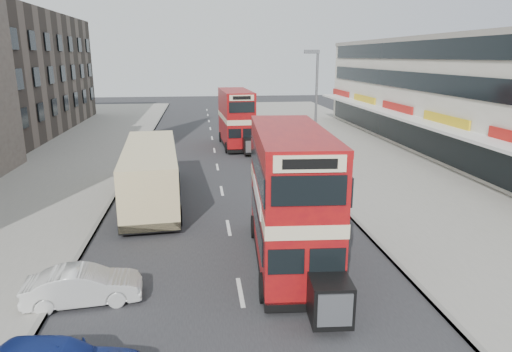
{
  "coord_description": "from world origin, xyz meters",
  "views": [
    {
      "loc": [
        -1.2,
        -11.75,
        7.73
      ],
      "look_at": [
        1.18,
        7.17,
        2.68
      ],
      "focal_mm": 31.82,
      "sensor_mm": 36.0,
      "label": 1
    }
  ],
  "objects_px": {
    "bus_main": "(290,197)",
    "car_left_front": "(83,286)",
    "car_right_c": "(262,133)",
    "car_right_a": "(293,164)",
    "coach": "(151,172)",
    "car_right_b": "(279,152)",
    "bus_second": "(236,118)",
    "cyclist": "(276,155)",
    "pedestrian_near": "(341,165)",
    "street_lamp": "(315,102)"
  },
  "relations": [
    {
      "from": "coach",
      "to": "car_right_b",
      "type": "height_order",
      "value": "coach"
    },
    {
      "from": "car_right_a",
      "to": "bus_second",
      "type": "bearing_deg",
      "value": -169.27
    },
    {
      "from": "bus_second",
      "to": "car_left_front",
      "type": "height_order",
      "value": "bus_second"
    },
    {
      "from": "car_right_c",
      "to": "bus_main",
      "type": "bearing_deg",
      "value": -7.28
    },
    {
      "from": "street_lamp",
      "to": "car_right_b",
      "type": "xyz_separation_m",
      "value": [
        -1.67,
        3.83,
        -4.19
      ]
    },
    {
      "from": "street_lamp",
      "to": "car_left_front",
      "type": "xyz_separation_m",
      "value": [
        -11.58,
        -16.02,
        -4.19
      ]
    },
    {
      "from": "street_lamp",
      "to": "car_right_b",
      "type": "bearing_deg",
      "value": 113.58
    },
    {
      "from": "bus_main",
      "to": "car_right_b",
      "type": "bearing_deg",
      "value": -95.09
    },
    {
      "from": "car_right_a",
      "to": "pedestrian_near",
      "type": "relative_size",
      "value": 3.25
    },
    {
      "from": "coach",
      "to": "cyclist",
      "type": "xyz_separation_m",
      "value": [
        8.19,
        7.73,
        -0.96
      ]
    },
    {
      "from": "bus_second",
      "to": "car_right_b",
      "type": "bearing_deg",
      "value": 113.82
    },
    {
      "from": "street_lamp",
      "to": "coach",
      "type": "bearing_deg",
      "value": -152.39
    },
    {
      "from": "bus_main",
      "to": "pedestrian_near",
      "type": "bearing_deg",
      "value": -112.51
    },
    {
      "from": "bus_second",
      "to": "car_right_c",
      "type": "height_order",
      "value": "bus_second"
    },
    {
      "from": "car_right_a",
      "to": "car_right_b",
      "type": "bearing_deg",
      "value": 176.13
    },
    {
      "from": "coach",
      "to": "car_right_a",
      "type": "bearing_deg",
      "value": 23.96
    },
    {
      "from": "car_right_a",
      "to": "car_left_front",
      "type": "bearing_deg",
      "value": -38.73
    },
    {
      "from": "car_right_c",
      "to": "pedestrian_near",
      "type": "bearing_deg",
      "value": 10.41
    },
    {
      "from": "bus_main",
      "to": "bus_second",
      "type": "bearing_deg",
      "value": -86.02
    },
    {
      "from": "bus_second",
      "to": "car_right_b",
      "type": "relative_size",
      "value": 2.01
    },
    {
      "from": "coach",
      "to": "car_right_b",
      "type": "xyz_separation_m",
      "value": [
        8.73,
        9.27,
        -1.07
      ]
    },
    {
      "from": "bus_second",
      "to": "cyclist",
      "type": "bearing_deg",
      "value": 104.95
    },
    {
      "from": "car_left_front",
      "to": "car_right_b",
      "type": "relative_size",
      "value": 0.84
    },
    {
      "from": "coach",
      "to": "car_left_front",
      "type": "distance_m",
      "value": 10.69
    },
    {
      "from": "street_lamp",
      "to": "cyclist",
      "type": "height_order",
      "value": "street_lamp"
    },
    {
      "from": "car_left_front",
      "to": "bus_main",
      "type": "bearing_deg",
      "value": -79.15
    },
    {
      "from": "bus_main",
      "to": "cyclist",
      "type": "xyz_separation_m",
      "value": [
        2.22,
        16.17,
        -1.92
      ]
    },
    {
      "from": "car_right_a",
      "to": "pedestrian_near",
      "type": "distance_m",
      "value": 3.27
    },
    {
      "from": "coach",
      "to": "pedestrian_near",
      "type": "bearing_deg",
      "value": 10.74
    },
    {
      "from": "car_right_c",
      "to": "cyclist",
      "type": "relative_size",
      "value": 1.83
    },
    {
      "from": "car_right_c",
      "to": "pedestrian_near",
      "type": "xyz_separation_m",
      "value": [
        3.13,
        -14.67,
        0.27
      ]
    },
    {
      "from": "bus_main",
      "to": "cyclist",
      "type": "distance_m",
      "value": 16.43
    },
    {
      "from": "coach",
      "to": "pedestrian_near",
      "type": "distance_m",
      "value": 12.13
    },
    {
      "from": "street_lamp",
      "to": "car_right_a",
      "type": "distance_m",
      "value": 4.39
    },
    {
      "from": "cyclist",
      "to": "car_left_front",
      "type": "bearing_deg",
      "value": -114.57
    },
    {
      "from": "car_right_c",
      "to": "car_right_a",
      "type": "bearing_deg",
      "value": -0.31
    },
    {
      "from": "street_lamp",
      "to": "coach",
      "type": "relative_size",
      "value": 0.75
    },
    {
      "from": "car_right_a",
      "to": "car_right_b",
      "type": "xyz_separation_m",
      "value": [
        -0.13,
        4.5,
        -0.14
      ]
    },
    {
      "from": "bus_main",
      "to": "car_left_front",
      "type": "distance_m",
      "value": 7.73
    },
    {
      "from": "bus_main",
      "to": "car_right_c",
      "type": "xyz_separation_m",
      "value": [
        2.59,
        26.26,
        -1.98
      ]
    },
    {
      "from": "bus_main",
      "to": "car_left_front",
      "type": "relative_size",
      "value": 2.55
    },
    {
      "from": "bus_second",
      "to": "coach",
      "type": "bearing_deg",
      "value": 65.86
    },
    {
      "from": "cyclist",
      "to": "bus_second",
      "type": "bearing_deg",
      "value": 110.17
    },
    {
      "from": "car_left_front",
      "to": "cyclist",
      "type": "height_order",
      "value": "cyclist"
    },
    {
      "from": "bus_second",
      "to": "car_right_b",
      "type": "height_order",
      "value": "bus_second"
    },
    {
      "from": "car_right_b",
      "to": "pedestrian_near",
      "type": "bearing_deg",
      "value": 25.68
    },
    {
      "from": "coach",
      "to": "cyclist",
      "type": "bearing_deg",
      "value": 39.01
    },
    {
      "from": "bus_second",
      "to": "car_left_front",
      "type": "distance_m",
      "value": 26.58
    },
    {
      "from": "bus_main",
      "to": "car_left_front",
      "type": "height_order",
      "value": "bus_main"
    },
    {
      "from": "pedestrian_near",
      "to": "bus_main",
      "type": "bearing_deg",
      "value": 30.5
    }
  ]
}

